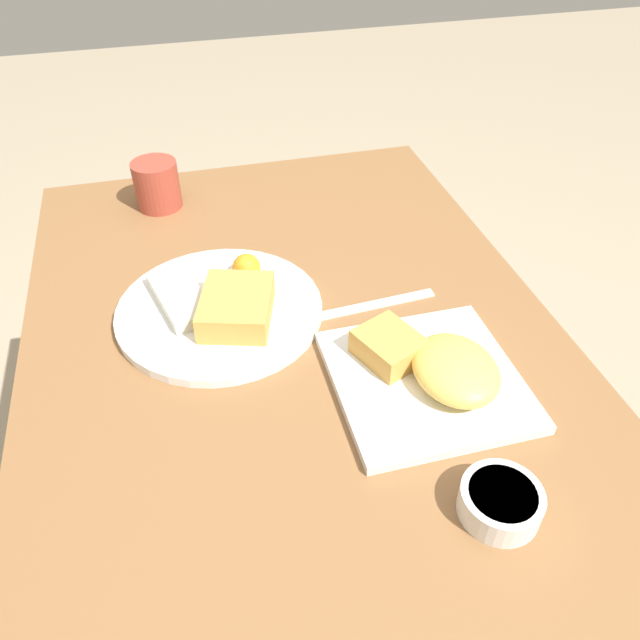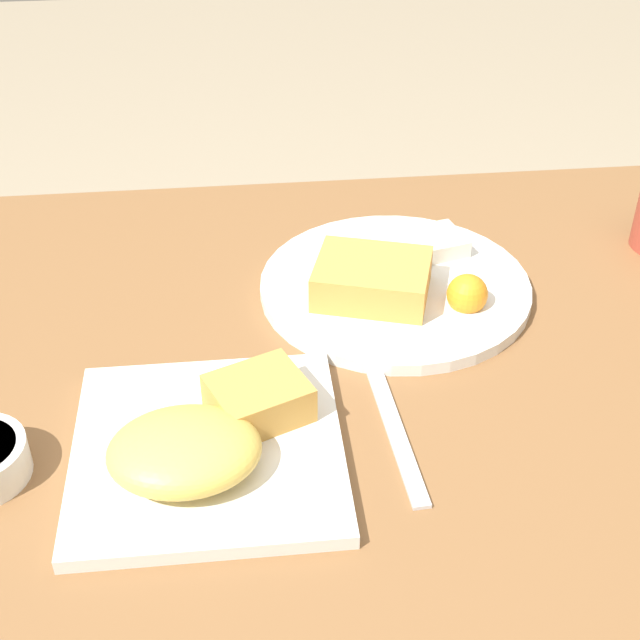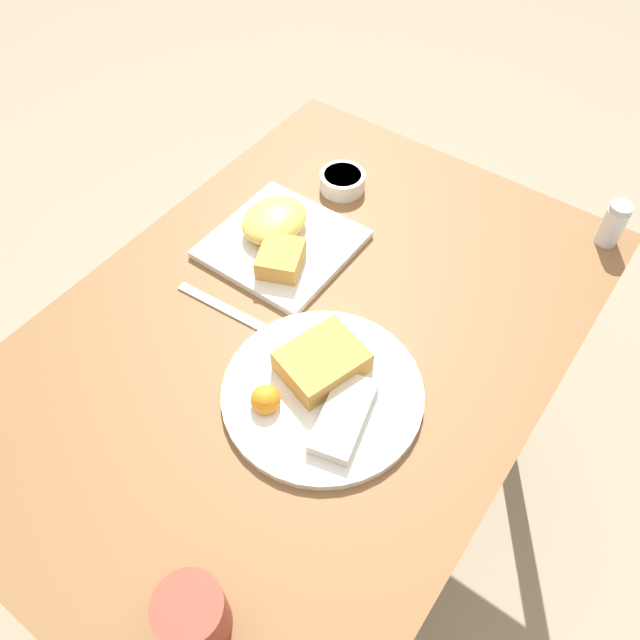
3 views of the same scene
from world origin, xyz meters
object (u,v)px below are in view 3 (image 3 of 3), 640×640
(plate_square_near, at_px, (279,237))
(sauce_ramekin, at_px, (342,181))
(plate_oval_far, at_px, (322,387))
(butter_knife, at_px, (225,309))
(salt_shaker, at_px, (612,226))
(coffee_mug, at_px, (193,615))

(plate_square_near, height_order, sauce_ramekin, plate_square_near)
(sauce_ramekin, bearing_deg, plate_square_near, -0.79)
(plate_oval_far, xyz_separation_m, butter_knife, (-0.04, -0.22, -0.01))
(salt_shaker, xyz_separation_m, butter_knife, (0.52, -0.45, -0.03))
(coffee_mug, bearing_deg, plate_square_near, -150.63)
(plate_square_near, relative_size, coffee_mug, 2.73)
(plate_square_near, distance_m, coffee_mug, 0.63)
(salt_shaker, bearing_deg, plate_oval_far, -22.24)
(plate_oval_far, bearing_deg, salt_shaker, 157.76)
(plate_square_near, distance_m, sauce_ramekin, 0.19)
(plate_square_near, bearing_deg, salt_shaker, 126.91)
(plate_oval_far, xyz_separation_m, salt_shaker, (-0.56, 0.23, 0.02))
(butter_knife, relative_size, coffee_mug, 2.20)
(plate_square_near, distance_m, butter_knife, 0.17)
(sauce_ramekin, distance_m, salt_shaker, 0.50)
(salt_shaker, bearing_deg, plate_square_near, -53.09)
(salt_shaker, xyz_separation_m, coffee_mug, (0.90, -0.16, 0.01))
(butter_knife, xyz_separation_m, coffee_mug, (0.38, 0.29, 0.04))
(salt_shaker, relative_size, coffee_mug, 0.98)
(plate_square_near, height_order, salt_shaker, salt_shaker)
(butter_knife, bearing_deg, coffee_mug, -56.36)
(plate_square_near, relative_size, plate_oval_far, 0.78)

